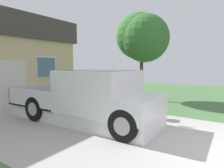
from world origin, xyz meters
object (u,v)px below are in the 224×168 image
Objects in this scene: handbag at (125,112)px; person_with_hat at (120,89)px; front_yard_tree at (141,37)px; pickup_truck at (93,99)px.

person_with_hat is at bearing 74.25° from handbag.
person_with_hat is 4.04m from front_yard_tree.
handbag is at bearing 42.97° from person_with_hat.
pickup_truck is at bearing -35.60° from person_with_hat.
handbag is (-0.08, -0.27, -0.82)m from person_with_hat.
front_yard_tree reaches higher than pickup_truck.
front_yard_tree reaches higher than person_with_hat.
front_yard_tree is at bearing 16.51° from handbag.
front_yard_tree is (3.22, 0.70, 2.35)m from person_with_hat.
handbag is at bearing -163.49° from front_yard_tree.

